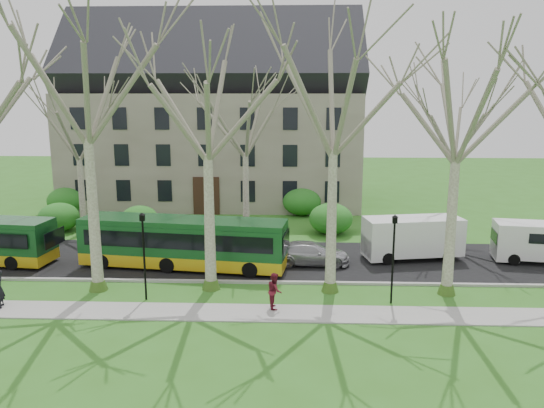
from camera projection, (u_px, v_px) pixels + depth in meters
The scene contains 14 objects.
ground at pixel (268, 294), 26.91m from camera, with size 120.00×120.00×0.00m, color #30681D.
sidewalk at pixel (266, 313), 24.46m from camera, with size 70.00×2.00×0.06m, color gray.
road at pixel (272, 260), 32.29m from camera, with size 80.00×8.00×0.06m, color black.
curb at pixel (270, 282), 28.36m from camera, with size 80.00×0.25×0.14m, color #A5A39E.
building at pixel (215, 115), 48.98m from camera, with size 26.50×12.20×16.00m.
tree_row_verge at pixel (269, 156), 25.78m from camera, with size 49.00×7.00×14.00m.
tree_row_far at pixel (256, 153), 36.50m from camera, with size 33.00×7.00×12.00m.
lamp_row at pixel (267, 251), 25.41m from camera, with size 36.22×0.22×4.30m.
hedges at pixel (216, 213), 40.58m from camera, with size 30.60×8.60×2.00m.
bus_follow at pixel (183, 242), 30.61m from camera, with size 11.91×2.48×2.98m, color #13451D, non-canonical shape.
sedan at pixel (311, 253), 31.30m from camera, with size 1.86×4.59×1.33m, color #A9A9AE.
van_a at pixel (412, 238), 32.25m from camera, with size 5.84×2.12×2.55m, color silver, non-canonical shape.
van_b at pixel (543, 243), 31.54m from camera, with size 5.47×1.99×2.39m, color silver, non-canonical shape.
pedestrian_b at pixel (275, 291), 24.83m from camera, with size 0.83×0.65×1.71m, color maroon.
Camera 1 is at (1.12, -25.40, 9.93)m, focal length 35.00 mm.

